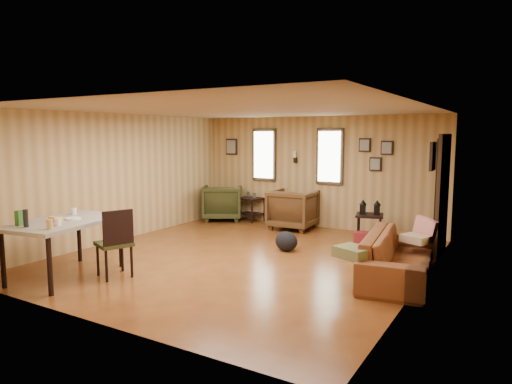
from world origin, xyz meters
TOP-DOWN VIEW (x-y plane):
  - room at (0.17, 0.27)m, footprint 5.54×6.04m
  - sofa at (2.43, 0.25)m, footprint 0.91×2.24m
  - recliner_brown at (-0.34, 2.52)m, footprint 0.96×0.90m
  - recliner_green at (-2.23, 2.61)m, footprint 1.18×1.16m
  - end_table at (-1.57, 2.85)m, footprint 0.65×0.62m
  - side_table at (1.41, 2.23)m, footprint 0.61×0.61m
  - cooler at (1.39, 1.93)m, footprint 0.37×0.30m
  - backpack at (0.40, 0.76)m, footprint 0.49×0.43m
  - sofa_pillows at (2.31, 0.17)m, footprint 1.07×1.92m
  - dining_table at (-1.66, -2.12)m, footprint 1.20×1.72m
  - dining_chair at (-0.99, -1.79)m, footprint 0.58×0.58m

SIDE VIEW (x-z plane):
  - cooler at x=1.39m, z-range 0.00..0.23m
  - backpack at x=0.40m, z-range 0.00..0.35m
  - end_table at x=-1.57m, z-range 0.04..0.72m
  - sofa at x=2.43m, z-range 0.00..0.85m
  - recliner_green at x=-2.23m, z-range 0.00..0.91m
  - recliner_brown at x=-0.34m, z-range 0.00..0.93m
  - sofa_pillows at x=2.31m, z-range 0.31..0.71m
  - side_table at x=1.41m, z-range 0.14..0.94m
  - dining_chair at x=-0.99m, z-range 0.06..1.04m
  - dining_table at x=-1.66m, z-range 0.22..1.27m
  - room at x=0.17m, z-range -0.02..2.43m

